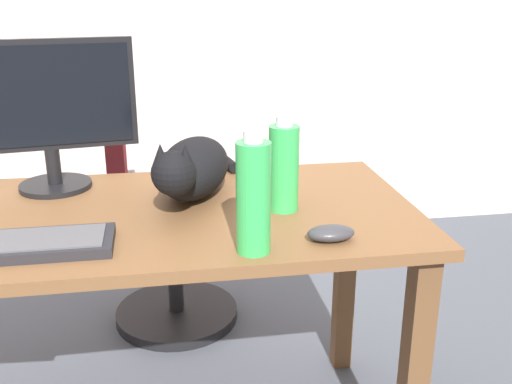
{
  "coord_description": "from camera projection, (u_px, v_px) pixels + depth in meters",
  "views": [
    {
      "loc": [
        0.08,
        -1.46,
        1.29
      ],
      "look_at": [
        0.31,
        -0.06,
        0.79
      ],
      "focal_mm": 42.24,
      "sensor_mm": 36.0,
      "label": 1
    }
  ],
  "objects": [
    {
      "name": "cat",
      "position": [
        192.0,
        168.0,
        1.63
      ],
      "size": [
        0.28,
        0.59,
        0.2
      ],
      "color": "black",
      "rests_on": "desk"
    },
    {
      "name": "water_bottle",
      "position": [
        253.0,
        197.0,
        1.27
      ],
      "size": [
        0.07,
        0.07,
        0.27
      ],
      "color": "green",
      "rests_on": "desk"
    },
    {
      "name": "office_chair",
      "position": [
        159.0,
        226.0,
        2.28
      ],
      "size": [
        0.48,
        0.48,
        0.93
      ],
      "color": "black",
      "rests_on": "ground_plane"
    },
    {
      "name": "desk",
      "position": [
        135.0,
        251.0,
        1.57
      ],
      "size": [
        1.46,
        0.69,
        0.73
      ],
      "color": "brown",
      "rests_on": "ground_plane"
    },
    {
      "name": "keyboard",
      "position": [
        11.0,
        246.0,
        1.31
      ],
      "size": [
        0.44,
        0.15,
        0.03
      ],
      "color": "#232328",
      "rests_on": "desk"
    },
    {
      "name": "monitor",
      "position": [
        47.0,
        110.0,
        1.64
      ],
      "size": [
        0.48,
        0.2,
        0.41
      ],
      "color": "black",
      "rests_on": "desk"
    },
    {
      "name": "computer_mouse",
      "position": [
        331.0,
        233.0,
        1.36
      ],
      "size": [
        0.11,
        0.06,
        0.04
      ],
      "primitive_type": "ellipsoid",
      "color": "#333338",
      "rests_on": "desk"
    },
    {
      "name": "spray_bottle",
      "position": [
        284.0,
        167.0,
        1.52
      ],
      "size": [
        0.08,
        0.08,
        0.24
      ],
      "color": "green",
      "rests_on": "desk"
    }
  ]
}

